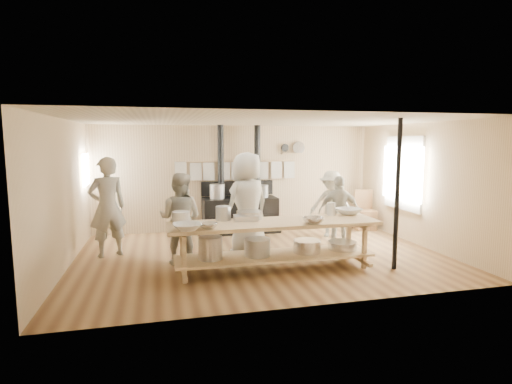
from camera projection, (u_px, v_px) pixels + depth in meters
ground at (261, 255)px, 7.79m from camera, size 7.00×7.00×0.00m
room_shell at (261, 172)px, 7.58m from camera, size 7.00×7.00×7.00m
window_right at (404, 173)px, 8.99m from camera, size 0.09×1.50×1.65m
left_opening at (86, 170)px, 8.71m from camera, size 0.00×0.90×0.90m
stove at (239, 211)px, 9.76m from camera, size 1.90×0.75×2.60m
towel_rail at (237, 168)px, 9.91m from camera, size 3.00×0.04×0.47m
back_wall_shelf at (293, 150)px, 10.23m from camera, size 0.63×0.14×0.32m
prep_table at (274, 240)px, 6.85m from camera, size 3.60×0.90×0.85m
support_post at (397, 195)px, 6.80m from camera, size 0.08×0.08×2.60m
cook_far_left at (107, 207)px, 7.63m from camera, size 0.82×0.69×1.92m
cook_left at (180, 219)px, 7.18m from camera, size 1.00×0.91×1.66m
cook_center at (247, 204)px, 7.74m from camera, size 1.16×1.00×2.01m
cook_right at (339, 211)px, 8.41m from camera, size 0.93×0.54×1.50m
cook_by_window at (331, 204)px, 9.24m from camera, size 1.14×1.04×1.54m
chair at (365, 218)px, 10.07m from camera, size 0.55×0.55×0.99m
bowl_white_a at (187, 227)px, 6.14m from camera, size 0.47×0.47×0.11m
bowl_steel_a at (208, 226)px, 6.26m from camera, size 0.40×0.40×0.09m
bowl_white_b at (349, 211)px, 7.49m from camera, size 0.55×0.55×0.11m
bowl_steel_b at (313, 220)px, 6.62m from camera, size 0.49×0.49×0.11m
roasting_pan at (246, 218)px, 6.91m from camera, size 0.43×0.30×0.09m
mixing_bowl_large at (249, 215)px, 7.04m from camera, size 0.54×0.54×0.14m
bucket_galv at (223, 213)px, 6.92m from camera, size 0.31×0.31×0.24m
deep_bowl_enamel at (181, 217)px, 6.76m from camera, size 0.34×0.34×0.18m
pitcher at (331, 209)px, 7.37m from camera, size 0.19×0.19×0.24m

